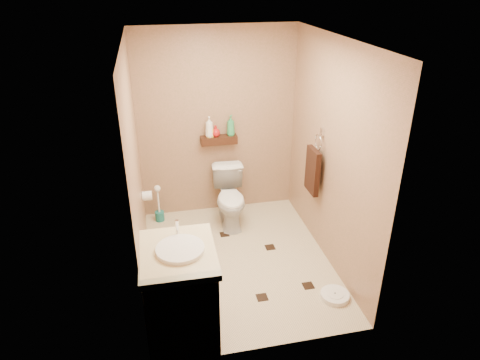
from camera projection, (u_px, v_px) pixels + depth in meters
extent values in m
plane|color=beige|center=(238.00, 261.00, 4.82)|extent=(2.50, 2.50, 0.00)
cube|color=#A2755C|center=(217.00, 124.00, 5.38)|extent=(2.00, 0.04, 2.40)
cube|color=#A2755C|center=(272.00, 231.00, 3.19)|extent=(2.00, 0.04, 2.40)
cube|color=#A2755C|center=(136.00, 173.00, 4.10)|extent=(0.04, 2.50, 2.40)
cube|color=#A2755C|center=(331.00, 156.00, 4.47)|extent=(0.04, 2.50, 2.40)
cube|color=white|center=(238.00, 39.00, 3.75)|extent=(2.00, 2.50, 0.02)
cube|color=#3A1E10|center=(219.00, 140.00, 5.39)|extent=(0.46, 0.14, 0.10)
cube|color=black|center=(204.00, 281.00, 4.50)|extent=(0.11, 0.11, 0.01)
cube|color=black|center=(270.00, 247.00, 5.05)|extent=(0.11, 0.11, 0.01)
cube|color=black|center=(262.00, 297.00, 4.28)|extent=(0.11, 0.11, 0.01)
cube|color=black|center=(181.00, 241.00, 5.16)|extent=(0.11, 0.11, 0.01)
cube|color=black|center=(308.00, 286.00, 4.44)|extent=(0.11, 0.11, 0.01)
cube|color=black|center=(224.00, 234.00, 5.30)|extent=(0.11, 0.11, 0.01)
imported|color=white|center=(230.00, 198.00, 5.40)|extent=(0.44, 0.72, 0.71)
cube|color=brown|center=(181.00, 297.00, 3.66)|extent=(0.58, 0.71, 0.85)
cube|color=beige|center=(178.00, 254.00, 3.46)|extent=(0.63, 0.76, 0.05)
cylinder|color=white|center=(180.00, 250.00, 3.45)|extent=(0.39, 0.39, 0.05)
cylinder|color=silver|center=(177.00, 227.00, 3.63)|extent=(0.03, 0.03, 0.13)
cylinder|color=white|center=(335.00, 296.00, 4.27)|extent=(0.37, 0.37, 0.05)
cylinder|color=white|center=(335.00, 293.00, 4.25)|extent=(0.17, 0.17, 0.01)
cylinder|color=#1A6965|center=(160.00, 216.00, 5.57)|extent=(0.12, 0.12, 0.13)
cylinder|color=white|center=(158.00, 200.00, 5.47)|extent=(0.02, 0.02, 0.36)
sphere|color=white|center=(157.00, 189.00, 5.39)|extent=(0.09, 0.09, 0.09)
cube|color=silver|center=(322.00, 132.00, 4.61)|extent=(0.03, 0.06, 0.08)
torus|color=silver|center=(318.00, 142.00, 4.66)|extent=(0.02, 0.19, 0.19)
cube|color=black|center=(313.00, 171.00, 4.80)|extent=(0.06, 0.30, 0.52)
cylinder|color=white|center=(147.00, 196.00, 4.94)|extent=(0.11, 0.11, 0.11)
cylinder|color=silver|center=(143.00, 192.00, 4.91)|extent=(0.04, 0.02, 0.02)
imported|color=white|center=(209.00, 127.00, 5.29)|extent=(0.11, 0.11, 0.26)
imported|color=yellow|center=(210.00, 131.00, 5.31)|extent=(0.08, 0.08, 0.16)
imported|color=red|center=(216.00, 131.00, 5.33)|extent=(0.12, 0.12, 0.14)
imported|color=#319457|center=(231.00, 126.00, 5.34)|extent=(0.14, 0.14, 0.26)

